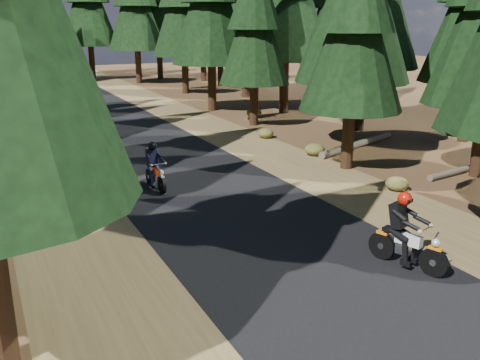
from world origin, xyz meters
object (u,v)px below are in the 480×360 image
log_near (358,144)px  rider_follow (155,174)px  rider_lead (408,243)px  log_far (465,169)px

log_near → rider_follow: size_ratio=3.14×
rider_lead → rider_follow: bearing=-86.5°
log_near → log_far: log_near is taller
rider_follow → rider_lead: bearing=109.4°
log_near → rider_follow: rider_follow is taller
log_near → rider_lead: bearing=-144.6°
log_far → rider_lead: bearing=-154.4°
log_far → rider_follow: 11.54m
rider_lead → rider_follow: 8.99m
log_near → log_far: size_ratio=1.39×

